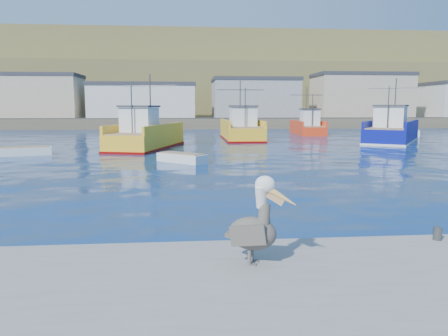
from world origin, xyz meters
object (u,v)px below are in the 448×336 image
Objects in this scene: trawler_blue at (392,132)px; boat_orange at (308,126)px; skiff_far at (413,133)px; pelican at (255,226)px; skiff_mid at (182,159)px; trawler_yellow_a at (146,136)px; trawler_yellow_b at (241,130)px; skiff_left at (26,152)px.

boat_orange is at bearing 111.28° from trawler_blue.
pelican is at bearing -121.56° from skiff_far.
skiff_mid is at bearing -139.88° from skiff_far.
trawler_yellow_b is (9.57, 9.52, 0.02)m from trawler_yellow_a.
trawler_yellow_b is at bearing -168.60° from skiff_far.
trawler_yellow_b is at bearing -141.04° from boat_orange.
trawler_blue is 6.71× the size of pelican.
skiff_left is 2.18× the size of pelican.
skiff_mid is 19.97m from pelican.
skiff_far is (31.66, 13.97, -0.73)m from trawler_yellow_a.
pelican is at bearing -107.13° from boat_orange.
trawler_yellow_b reaches higher than skiff_far.
skiff_mid is 37.28m from skiff_far.
trawler_yellow_b is 23.04m from skiff_left.
trawler_blue reaches higher than boat_orange.
pelican is at bearing -81.09° from trawler_yellow_a.
trawler_yellow_b is 0.95× the size of trawler_blue.
trawler_yellow_a is 1.02× the size of trawler_yellow_b.
skiff_left is (-27.61, -22.30, -0.78)m from boat_orange.
skiff_left is at bearing -163.85° from trawler_blue.
trawler_yellow_a is at bearing 98.91° from pelican.
trawler_blue is at bearing 10.52° from trawler_yellow_a.
trawler_yellow_a reaches higher than skiff_mid.
pelican is at bearing -85.58° from skiff_mid.
pelican is (-4.88, -39.45, 0.21)m from trawler_yellow_b.
skiff_far is 51.54m from pelican.
trawler_yellow_a is 2.60× the size of skiff_far.
skiff_left is 44.25m from skiff_far.
skiff_left is (-8.34, -4.94, -0.77)m from trawler_yellow_a.
trawler_blue is 2.66× the size of skiff_far.
trawler_blue reaches higher than pelican.
trawler_yellow_b is at bearing 71.84° from skiff_mid.
trawler_blue is at bearing -127.98° from skiff_far.
skiff_mid is 1.90× the size of pelican.
trawler_yellow_b is 15.53m from trawler_blue.
skiff_mid is (11.50, -5.11, -0.01)m from skiff_left.
trawler_blue is 39.62m from pelican.
trawler_blue is 13.79m from boat_orange.
trawler_yellow_a is 9.72m from skiff_left.
trawler_yellow_a reaches higher than skiff_left.
trawler_yellow_b is at bearing 38.90° from skiff_left.
trawler_yellow_a is at bearing -137.98° from boat_orange.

